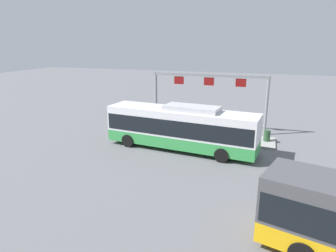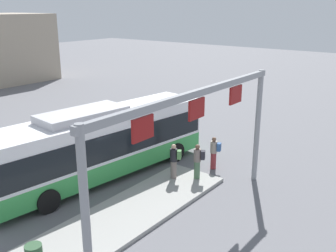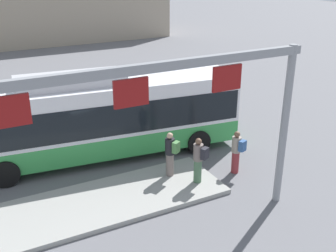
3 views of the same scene
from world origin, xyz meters
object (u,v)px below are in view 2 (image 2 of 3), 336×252
(bus_main, at_px, (100,141))
(person_boarding, at_px, (214,152))
(person_waiting_near, at_px, (198,161))
(person_waiting_mid, at_px, (174,160))

(bus_main, bearing_deg, person_boarding, -35.76)
(person_waiting_near, bearing_deg, person_boarding, -110.96)
(bus_main, relative_size, person_waiting_near, 6.99)
(bus_main, xyz_separation_m, person_boarding, (4.12, -3.75, -0.92))
(bus_main, bearing_deg, person_waiting_near, -52.42)
(person_waiting_near, bearing_deg, person_waiting_mid, 9.04)
(bus_main, bearing_deg, person_waiting_mid, -53.85)
(person_boarding, relative_size, person_waiting_near, 1.00)
(bus_main, relative_size, person_waiting_mid, 6.99)
(person_waiting_mid, bearing_deg, bus_main, 0.23)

